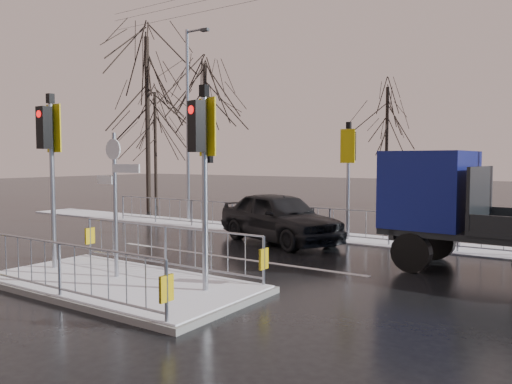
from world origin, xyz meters
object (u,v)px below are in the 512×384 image
Objects in this scene: traffic_island at (119,269)px; flatbed_truck at (467,207)px; car_far_lane at (279,217)px; street_lamp_left at (189,117)px.

traffic_island reaches higher than flatbed_truck.
street_lamp_left is (-6.28, 2.80, 3.68)m from car_far_lane.
car_far_lane is (-0.14, 6.69, 0.42)m from traffic_island.
street_lamp_left reaches higher than traffic_island.
flatbed_truck is 0.77× the size of street_lamp_left.
traffic_island is at bearing -134.67° from flatbed_truck.
street_lamp_left reaches higher than flatbed_truck.
traffic_island is 12.17m from street_lamp_left.
car_far_lane is 5.93m from flatbed_truck.
car_far_lane is at bearing 91.21° from traffic_island.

